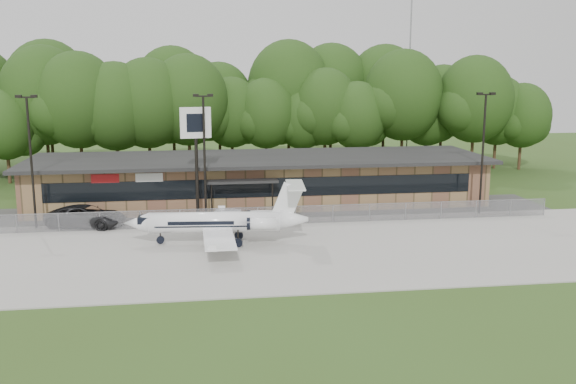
{
  "coord_description": "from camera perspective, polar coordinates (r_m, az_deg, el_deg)",
  "views": [
    {
      "loc": [
        -5.5,
        -33.7,
        12.19
      ],
      "look_at": [
        0.97,
        12.0,
        3.24
      ],
      "focal_mm": 40.0,
      "sensor_mm": 36.0,
      "label": 1
    }
  ],
  "objects": [
    {
      "name": "parking_lot",
      "position": [
        54.85,
        -2.1,
        -1.84
      ],
      "size": [
        50.0,
        9.0,
        0.06
      ],
      "primitive_type": "cube",
      "color": "#383835",
      "rests_on": "ground"
    },
    {
      "name": "light_pole_left",
      "position": [
        52.1,
        -21.91,
        3.34
      ],
      "size": [
        1.55,
        0.3,
        10.23
      ],
      "color": "black",
      "rests_on": "ground"
    },
    {
      "name": "treeline",
      "position": [
        76.04,
        -3.93,
        7.42
      ],
      "size": [
        72.0,
        12.0,
        15.0
      ],
      "primitive_type": null,
      "color": "#163711",
      "rests_on": "ground"
    },
    {
      "name": "fence",
      "position": [
        50.32,
        -1.57,
        -2.14
      ],
      "size": [
        46.0,
        0.04,
        1.52
      ],
      "color": "gray",
      "rests_on": "ground"
    },
    {
      "name": "ground",
      "position": [
        36.26,
        1.15,
        -8.67
      ],
      "size": [
        160.0,
        160.0,
        0.0
      ],
      "primitive_type": "plane",
      "color": "#344B1B",
      "rests_on": "ground"
    },
    {
      "name": "business_jet",
      "position": [
        44.98,
        -5.92,
        -2.76
      ],
      "size": [
        12.95,
        11.55,
        4.35
      ],
      "rotation": [
        0.0,
        0.0,
        -0.09
      ],
      "color": "white",
      "rests_on": "ground"
    },
    {
      "name": "terminal",
      "position": [
        58.76,
        -2.57,
        1.15
      ],
      "size": [
        41.0,
        11.65,
        4.3
      ],
      "color": "olive",
      "rests_on": "ground"
    },
    {
      "name": "pole_sign",
      "position": [
        50.76,
        -8.2,
        5.04
      ],
      "size": [
        2.42,
        0.62,
        9.2
      ],
      "rotation": [
        0.0,
        0.0,
        0.15
      ],
      "color": "black",
      "rests_on": "ground"
    },
    {
      "name": "apron",
      "position": [
        43.78,
        -0.53,
        -5.14
      ],
      "size": [
        64.0,
        18.0,
        0.08
      ],
      "primitive_type": "cube",
      "color": "#9E9B93",
      "rests_on": "ground"
    },
    {
      "name": "light_pole_right",
      "position": [
        55.77,
        16.96,
        4.1
      ],
      "size": [
        1.55,
        0.3,
        10.23
      ],
      "color": "black",
      "rests_on": "ground"
    },
    {
      "name": "radio_mast",
      "position": [
        86.2,
        10.75,
        11.0
      ],
      "size": [
        0.2,
        0.2,
        25.0
      ],
      "primitive_type": "cylinder",
      "color": "gray",
      "rests_on": "ground"
    },
    {
      "name": "light_pole_mid",
      "position": [
        50.58,
        -7.45,
        3.83
      ],
      "size": [
        1.55,
        0.3,
        10.23
      ],
      "color": "black",
      "rests_on": "ground"
    },
    {
      "name": "suv",
      "position": [
        52.23,
        -17.49,
        -2.08
      ],
      "size": [
        6.65,
        4.37,
        1.7
      ],
      "primitive_type": "imported",
      "rotation": [
        0.0,
        0.0,
        1.3
      ],
      "color": "#2C2C2F",
      "rests_on": "ground"
    }
  ]
}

